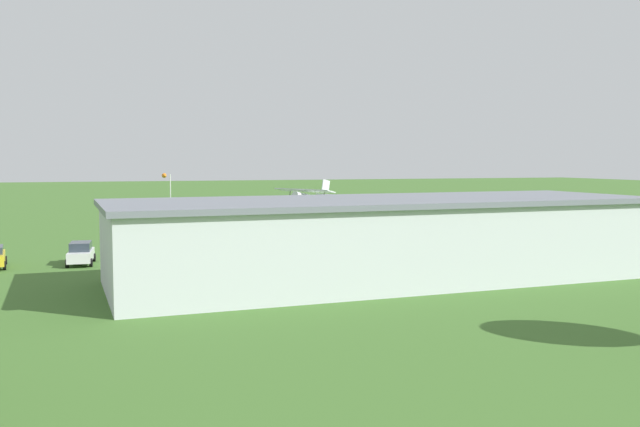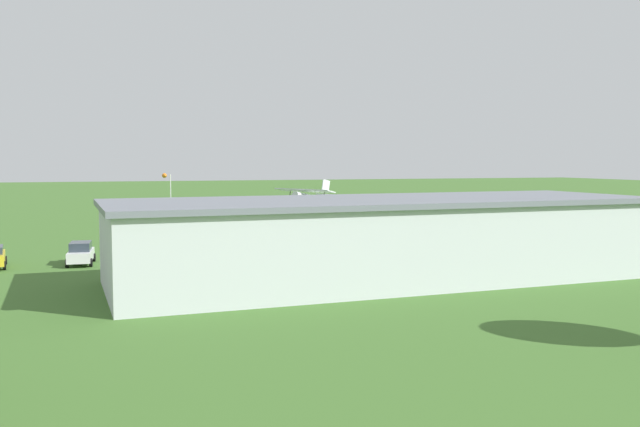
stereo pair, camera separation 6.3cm
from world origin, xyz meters
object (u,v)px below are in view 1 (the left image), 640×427
person_watching_takeoff (477,238)px  windsock (165,179)px  person_by_parked_cars (191,244)px  person_at_fence_line (527,238)px  person_walking_on_apron (372,234)px  biplane (310,199)px  hangar (385,239)px  car_white (81,253)px

person_watching_takeoff → windsock: bearing=-51.9°
person_by_parked_cars → windsock: windsock is taller
person_at_fence_line → person_by_parked_cars: size_ratio=1.10×
person_by_parked_cars → person_walking_on_apron: (-17.68, -1.68, 0.11)m
biplane → person_walking_on_apron: size_ratio=4.33×
biplane → windsock: bearing=-54.0°
person_by_parked_cars → person_at_fence_line: bearing=167.7°
hangar → person_walking_on_apron: 20.78m
person_walking_on_apron → hangar: bearing=69.8°
hangar → person_at_fence_line: hangar is taller
person_at_fence_line → windsock: bearing=-50.3°
car_white → windsock: (-9.67, -32.77, 4.71)m
hangar → person_by_parked_cars: (10.55, -17.75, -1.96)m
person_walking_on_apron → person_by_parked_cars: bearing=5.4°
person_at_fence_line → biplane: bearing=-46.6°
person_walking_on_apron → biplane: bearing=-66.6°
person_at_fence_line → person_walking_on_apron: person_walking_on_apron is taller
biplane → person_walking_on_apron: 9.58m
biplane → person_by_parked_cars: 17.55m
car_white → person_at_fence_line: size_ratio=2.54×
car_white → person_walking_on_apron: 27.28m
person_at_fence_line → person_by_parked_cars: 30.36m
person_by_parked_cars → biplane: bearing=-144.5°
person_by_parked_cars → person_walking_on_apron: 17.77m
person_by_parked_cars → person_walking_on_apron: size_ratio=0.88×
hangar → windsock: (9.79, -46.13, 2.86)m
hangar → biplane: biplane is taller
biplane → person_watching_takeoff: size_ratio=4.85×
hangar → person_watching_takeoff: size_ratio=23.54×
biplane → windsock: (13.31, -18.34, 1.77)m
person_by_parked_cars → person_watching_takeoff: size_ratio=0.99×
biplane → person_at_fence_line: biplane is taller
windsock → hangar: bearing=102.0°
biplane → person_at_fence_line: size_ratio=4.45×
person_at_fence_line → person_by_parked_cars: bearing=-12.3°
hangar → windsock: 47.25m
person_walking_on_apron → car_white: bearing=12.9°
hangar → biplane: bearing=-97.2°
biplane → hangar: bearing=82.8°
car_white → person_at_fence_line: bearing=176.9°
car_white → person_watching_takeoff: (-34.93, -0.52, -0.11)m
biplane → person_by_parked_cars: size_ratio=4.90×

